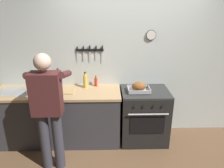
{
  "coord_description": "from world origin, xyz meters",
  "views": [
    {
      "loc": [
        -0.39,
        -2.13,
        2.2
      ],
      "look_at": [
        -0.32,
        0.85,
        1.07
      ],
      "focal_mm": 33.91,
      "sensor_mm": 36.0,
      "label": 1
    }
  ],
  "objects": [
    {
      "name": "bottle_cooking_oil",
      "position": [
        -0.75,
        1.15,
        1.01
      ],
      "size": [
        0.07,
        0.07,
        0.27
      ],
      "color": "gold",
      "rests_on": "counter_block"
    },
    {
      "name": "bottle_wine_red",
      "position": [
        -1.21,
        1.21,
        1.03
      ],
      "size": [
        0.07,
        0.07,
        0.31
      ],
      "color": "#47141E",
      "rests_on": "counter_block"
    },
    {
      "name": "stove",
      "position": [
        0.22,
        0.99,
        0.45
      ],
      "size": [
        0.76,
        0.67,
        0.9
      ],
      "color": "black",
      "rests_on": "ground"
    },
    {
      "name": "bottle_hot_sauce",
      "position": [
        -0.58,
        1.22,
        0.98
      ],
      "size": [
        0.05,
        0.05,
        0.18
      ],
      "color": "red",
      "rests_on": "counter_block"
    },
    {
      "name": "counter_block",
      "position": [
        -1.21,
        0.99,
        0.46
      ],
      "size": [
        2.03,
        0.65,
        0.9
      ],
      "color": "#38383D",
      "rests_on": "ground"
    },
    {
      "name": "roasting_pan",
      "position": [
        0.11,
        0.96,
        0.97
      ],
      "size": [
        0.35,
        0.26,
        0.16
      ],
      "color": "#B7B7BC",
      "rests_on": "stove"
    },
    {
      "name": "cutting_board",
      "position": [
        -1.09,
        0.98,
        0.91
      ],
      "size": [
        0.36,
        0.24,
        0.02
      ],
      "primitive_type": "cube",
      "color": "tan",
      "rests_on": "counter_block"
    },
    {
      "name": "bottle_soy_sauce",
      "position": [
        -1.25,
        1.06,
        0.99
      ],
      "size": [
        0.06,
        0.06,
        0.22
      ],
      "color": "black",
      "rests_on": "counter_block"
    },
    {
      "name": "wall_back",
      "position": [
        -0.0,
        1.35,
        1.3
      ],
      "size": [
        6.0,
        0.13,
        2.6
      ],
      "color": "silver",
      "rests_on": "ground"
    },
    {
      "name": "bottle_vinegar",
      "position": [
        -1.46,
        1.08,
        0.99
      ],
      "size": [
        0.06,
        0.06,
        0.22
      ],
      "color": "#997F4C",
      "rests_on": "counter_block"
    },
    {
      "name": "person_cook",
      "position": [
        -1.17,
        0.36,
        0.95
      ],
      "size": [
        0.51,
        0.63,
        1.66
      ],
      "rotation": [
        0.0,
        0.0,
        1.67
      ],
      "color": "#383842",
      "rests_on": "ground"
    }
  ]
}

